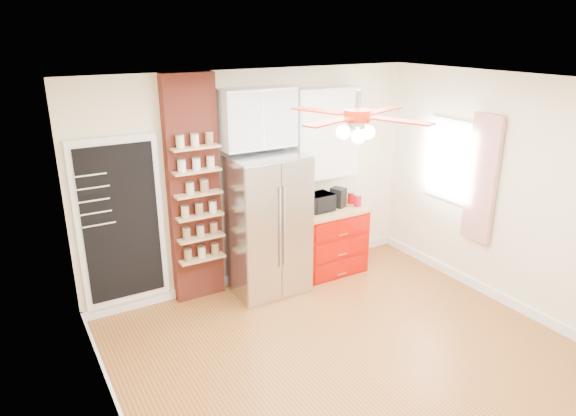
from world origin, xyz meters
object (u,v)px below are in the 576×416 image
fridge (267,225)px  coffee_maker (338,197)px  pantry_jar_oats (190,189)px  ceiling_fan (357,116)px  toaster_oven (317,203)px  canister_left (358,201)px  red_cabinet (329,240)px

fridge → coffee_maker: (1.10, 0.05, 0.15)m
coffee_maker → pantry_jar_oats: size_ratio=2.08×
ceiling_fan → coffee_maker: (1.05, 1.68, -1.39)m
ceiling_fan → toaster_oven: bearing=67.0°
fridge → ceiling_fan: ceiling_fan is taller
fridge → toaster_oven: fridge is taller
toaster_oven → pantry_jar_oats: (-1.65, 0.11, 0.42)m
toaster_oven → canister_left: size_ratio=2.71×
red_cabinet → toaster_oven: (-0.21, -0.00, 0.56)m
ceiling_fan → toaster_oven: 2.30m
fridge → ceiling_fan: 2.25m
canister_left → pantry_jar_oats: 2.29m
pantry_jar_oats → ceiling_fan: bearing=-62.2°
canister_left → pantry_jar_oats: bearing=174.4°
red_cabinet → coffee_maker: coffee_maker is taller
canister_left → red_cabinet: bearing=163.0°
coffee_maker → canister_left: bearing=-49.0°
fridge → coffee_maker: fridge is taller
ceiling_fan → red_cabinet: bearing=61.3°
fridge → ceiling_fan: bearing=-88.2°
ceiling_fan → coffee_maker: ceiling_fan is taller
red_cabinet → canister_left: size_ratio=6.15×
fridge → toaster_oven: 0.78m
red_cabinet → coffee_maker: (0.13, 0.00, 0.58)m
fridge → coffee_maker: bearing=2.7°
red_cabinet → pantry_jar_oats: size_ratio=7.55×
coffee_maker → pantry_jar_oats: bearing=153.8°
ceiling_fan → coffee_maker: 2.42m
toaster_oven → red_cabinet: bearing=-1.9°
coffee_maker → fridge: bearing=159.4°
toaster_oven → coffee_maker: size_ratio=1.60×
coffee_maker → canister_left: size_ratio=1.69×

